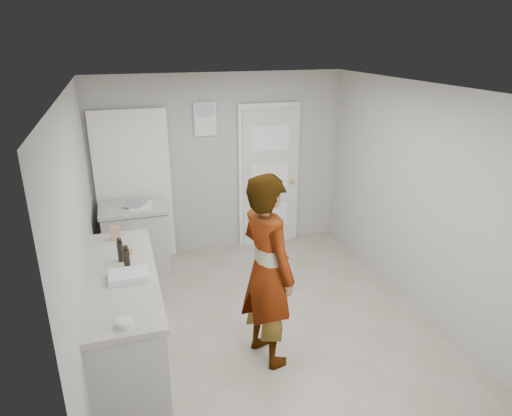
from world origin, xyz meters
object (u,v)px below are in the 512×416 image
object	(u,v)px
oil_cruet_a	(126,257)
egg_bowl	(125,323)
baking_dish	(129,276)
person	(267,271)
cake_mix_box	(115,233)
spice_jar	(130,251)
oil_cruet_b	(120,250)

from	to	relation	value
oil_cruet_a	egg_bowl	xyz separation A→B (m)	(-0.06, -0.93, -0.09)
egg_bowl	oil_cruet_a	bearing A→B (deg)	86.56
baking_dish	egg_bowl	xyz separation A→B (m)	(-0.06, -0.71, -0.00)
egg_bowl	person	bearing A→B (deg)	20.51
person	baking_dish	world-z (taller)	person
person	cake_mix_box	size ratio (longest dim) A/B	11.39
cake_mix_box	spice_jar	distance (m)	0.41
person	egg_bowl	size ratio (longest dim) A/B	14.70
cake_mix_box	egg_bowl	distance (m)	1.59
oil_cruet_a	egg_bowl	world-z (taller)	oil_cruet_a
cake_mix_box	egg_bowl	bearing A→B (deg)	-93.45
spice_jar	egg_bowl	xyz separation A→B (m)	(-0.09, -1.21, -0.01)
spice_jar	oil_cruet_a	xyz separation A→B (m)	(-0.04, -0.28, 0.08)
person	egg_bowl	world-z (taller)	person
cake_mix_box	oil_cruet_a	bearing A→B (deg)	-86.78
person	spice_jar	world-z (taller)	person
cake_mix_box	egg_bowl	world-z (taller)	cake_mix_box
spice_jar	egg_bowl	world-z (taller)	spice_jar
cake_mix_box	spice_jar	bearing A→B (deg)	-75.95
person	oil_cruet_a	bearing A→B (deg)	53.51
cake_mix_box	baking_dish	distance (m)	0.89
person	egg_bowl	bearing A→B (deg)	94.29
cake_mix_box	person	bearing A→B (deg)	-45.17
person	cake_mix_box	bearing A→B (deg)	33.44
baking_dish	oil_cruet_b	bearing A→B (deg)	98.49
person	oil_cruet_a	distance (m)	1.30
cake_mix_box	spice_jar	xyz separation A→B (m)	(0.13, -0.38, -0.05)
spice_jar	baking_dish	bearing A→B (deg)	-93.82
spice_jar	oil_cruet_b	xyz separation A→B (m)	(-0.09, -0.12, 0.08)
oil_cruet_a	egg_bowl	distance (m)	0.93
baking_dish	egg_bowl	distance (m)	0.71
person	baking_dish	size ratio (longest dim) A/B	5.34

